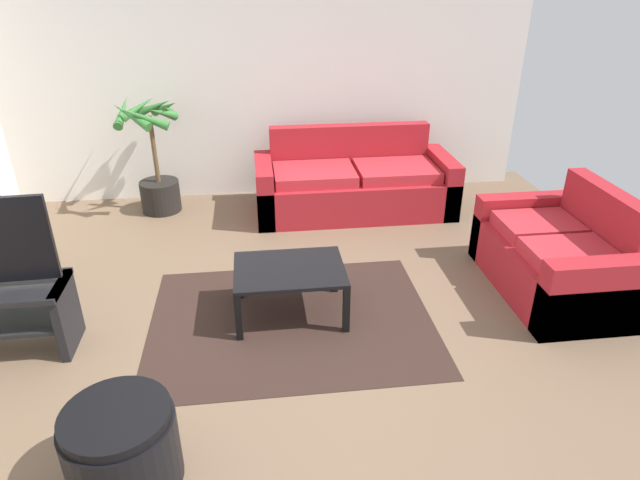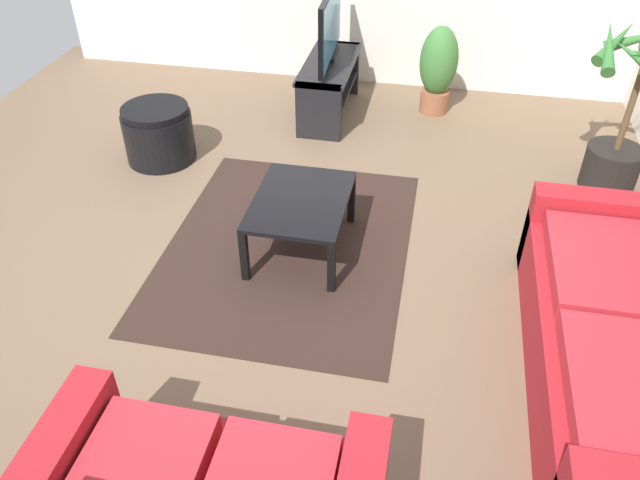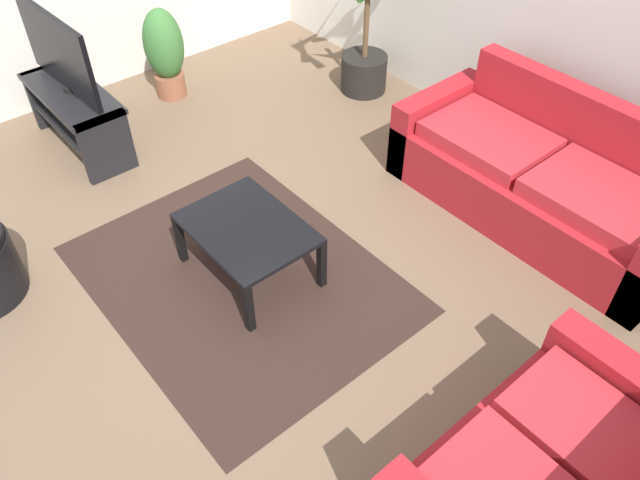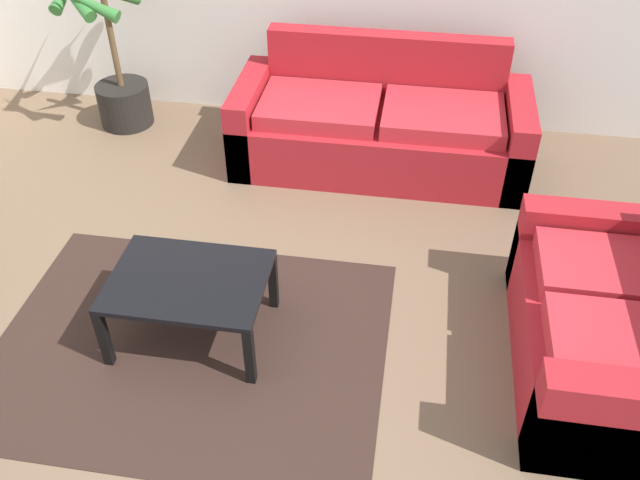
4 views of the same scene
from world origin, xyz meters
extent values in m
plane|color=brown|center=(0.00, 0.00, 0.00)|extent=(6.60, 6.60, 0.00)
cube|color=maroon|center=(0.88, 2.25, 0.21)|extent=(2.18, 0.90, 0.42)
cube|color=maroon|center=(-0.12, 2.25, 0.31)|extent=(0.18, 0.90, 0.62)
cube|color=#B8272F|center=(0.42, 2.20, 0.48)|extent=(0.87, 0.66, 0.12)
cube|color=#B8272F|center=(2.20, 0.12, 0.48)|extent=(0.66, 0.50, 0.12)
cube|color=black|center=(-2.13, 0.08, 0.51)|extent=(1.10, 0.45, 0.04)
cube|color=black|center=(-2.13, 0.08, 0.24)|extent=(1.02, 0.39, 0.03)
cube|color=black|center=(-2.65, 0.08, 0.27)|extent=(0.06, 0.41, 0.53)
cube|color=black|center=(-1.61, 0.08, 0.27)|extent=(0.06, 0.41, 0.53)
cube|color=black|center=(-2.13, 0.08, 0.88)|extent=(1.09, 0.08, 0.61)
cube|color=teal|center=(-2.13, 0.10, 0.88)|extent=(1.04, 0.05, 0.56)
cylinder|color=black|center=(-2.13, 0.08, 0.55)|extent=(0.10, 0.10, 0.04)
cube|color=black|center=(0.01, 0.29, 0.41)|extent=(0.85, 0.63, 0.03)
cube|color=black|center=(-0.39, 0.00, 0.20)|extent=(0.05, 0.05, 0.39)
cube|color=black|center=(0.41, 0.00, 0.20)|extent=(0.05, 0.05, 0.39)
cube|color=black|center=(-0.39, 0.58, 0.20)|extent=(0.05, 0.05, 0.39)
cube|color=black|center=(0.41, 0.58, 0.20)|extent=(0.05, 0.05, 0.39)
cube|color=black|center=(0.01, 0.19, 0.00)|extent=(2.20, 1.70, 0.01)
cylinder|color=black|center=(-1.29, 2.55, 0.17)|extent=(0.43, 0.43, 0.35)
cylinder|color=brown|center=(-1.29, 2.55, 0.72)|extent=(0.05, 0.05, 0.74)
cone|color=#317030|center=(-1.43, 2.35, 1.14)|extent=(0.46, 0.37, 0.27)
cone|color=#317030|center=(-1.31, 2.28, 1.14)|extent=(0.54, 0.14, 0.29)
cone|color=#317030|center=(-1.14, 2.44, 1.14)|extent=(0.31, 0.38, 0.23)
cylinder|color=brown|center=(-2.40, 1.08, 0.11)|extent=(0.28, 0.28, 0.22)
ellipsoid|color=#3A7133|center=(-2.40, 1.08, 0.52)|extent=(0.36, 0.36, 0.66)
cylinder|color=black|center=(-0.99, -1.19, 0.21)|extent=(0.59, 0.59, 0.42)
cylinder|color=black|center=(-0.99, -1.19, 0.45)|extent=(0.56, 0.56, 0.06)
camera|label=1|loc=(-0.21, -3.37, 2.50)|focal=30.68mm
camera|label=2|loc=(3.43, 1.12, 2.79)|focal=35.16mm
camera|label=3|loc=(2.57, -1.26, 3.11)|focal=35.05mm
camera|label=4|loc=(1.14, -2.28, 2.92)|focal=38.34mm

